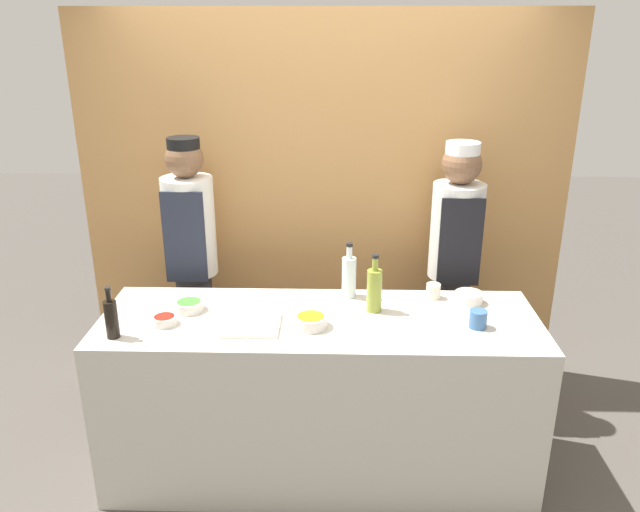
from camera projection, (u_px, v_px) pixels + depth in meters
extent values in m
plane|color=#4C4742|center=(319.00, 466.00, 3.47)|extent=(14.00, 14.00, 0.00)
cube|color=#B7844C|center=(324.00, 208.00, 3.99)|extent=(3.01, 0.18, 2.40)
cube|color=beige|center=(319.00, 396.00, 3.30)|extent=(2.22, 0.72, 0.92)
cylinder|color=silver|center=(311.00, 321.00, 3.04)|extent=(0.16, 0.16, 0.06)
cylinder|color=orange|center=(311.00, 318.00, 3.03)|extent=(0.13, 0.13, 0.02)
cylinder|color=silver|center=(469.00, 298.00, 3.30)|extent=(0.15, 0.15, 0.06)
cylinder|color=silver|center=(469.00, 294.00, 3.30)|extent=(0.12, 0.12, 0.02)
cylinder|color=silver|center=(189.00, 306.00, 3.22)|extent=(0.15, 0.15, 0.05)
cylinder|color=green|center=(189.00, 303.00, 3.21)|extent=(0.12, 0.12, 0.02)
cylinder|color=silver|center=(165.00, 320.00, 3.07)|extent=(0.12, 0.12, 0.04)
cylinder|color=red|center=(164.00, 317.00, 3.07)|extent=(0.10, 0.10, 0.01)
cube|color=white|center=(250.00, 324.00, 3.05)|extent=(0.29, 0.26, 0.02)
cylinder|color=black|center=(112.00, 319.00, 2.92)|extent=(0.06, 0.06, 0.18)
cylinder|color=black|center=(109.00, 296.00, 2.88)|extent=(0.02, 0.02, 0.06)
cylinder|color=black|center=(108.00, 289.00, 2.87)|extent=(0.03, 0.03, 0.02)
cylinder|color=silver|center=(349.00, 277.00, 3.35)|extent=(0.08, 0.08, 0.22)
cylinder|color=silver|center=(349.00, 252.00, 3.30)|extent=(0.03, 0.03, 0.07)
cylinder|color=black|center=(350.00, 245.00, 3.29)|extent=(0.04, 0.04, 0.02)
cylinder|color=olive|center=(374.00, 291.00, 3.19)|extent=(0.08, 0.08, 0.22)
cylinder|color=olive|center=(375.00, 264.00, 3.13)|extent=(0.03, 0.03, 0.07)
cylinder|color=black|center=(375.00, 256.00, 3.12)|extent=(0.04, 0.04, 0.02)
cylinder|color=#386093|center=(478.00, 319.00, 3.03)|extent=(0.09, 0.09, 0.09)
cylinder|color=silver|center=(433.00, 291.00, 3.36)|extent=(0.08, 0.08, 0.08)
cylinder|color=#28282D|center=(198.00, 337.00, 3.94)|extent=(0.22, 0.22, 0.89)
cylinder|color=white|center=(190.00, 226.00, 3.68)|extent=(0.30, 0.30, 0.59)
cube|color=#232838|center=(184.00, 238.00, 3.56)|extent=(0.24, 0.02, 0.54)
sphere|color=brown|center=(184.00, 159.00, 3.54)|extent=(0.22, 0.22, 0.22)
cylinder|color=black|center=(183.00, 144.00, 3.51)|extent=(0.19, 0.19, 0.08)
cylinder|color=#28282D|center=(447.00, 341.00, 3.91)|extent=(0.22, 0.22, 0.89)
cylinder|color=silver|center=(456.00, 231.00, 3.65)|extent=(0.30, 0.30, 0.57)
cube|color=black|center=(461.00, 243.00, 3.52)|extent=(0.24, 0.02, 0.52)
sphere|color=brown|center=(462.00, 164.00, 3.51)|extent=(0.23, 0.23, 0.23)
cylinder|color=white|center=(463.00, 149.00, 3.48)|extent=(0.19, 0.19, 0.08)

